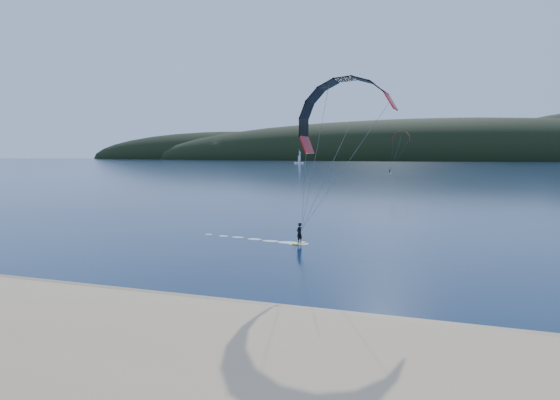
# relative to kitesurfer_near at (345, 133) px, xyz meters

# --- Properties ---
(ground) EXTENTS (1800.00, 1800.00, 0.00)m
(ground) POSITION_rel_kitesurfer_near_xyz_m (-3.18, -18.35, -9.21)
(ground) COLOR #071833
(ground) RESTS_ON ground
(wet_sand) EXTENTS (220.00, 2.50, 0.10)m
(wet_sand) POSITION_rel_kitesurfer_near_xyz_m (-3.18, -13.85, -9.16)
(wet_sand) COLOR #897350
(wet_sand) RESTS_ON ground
(headland) EXTENTS (1200.00, 310.00, 140.00)m
(headland) POSITION_rel_kitesurfer_near_xyz_m (-2.55, 726.93, -9.21)
(headland) COLOR black
(headland) RESTS_ON ground
(kitesurfer_near) EXTENTS (20.18, 8.80, 13.05)m
(kitesurfer_near) POSITION_rel_kitesurfer_near_xyz_m (0.00, 0.00, 0.00)
(kitesurfer_near) COLOR yellow
(kitesurfer_near) RESTS_ON ground
(kitesurfer_far) EXTENTS (9.24, 8.24, 15.64)m
(kitesurfer_far) POSITION_rel_kitesurfer_near_xyz_m (-20.17, 174.49, 4.09)
(kitesurfer_far) COLOR yellow
(kitesurfer_far) RESTS_ON ground
(sailboat) EXTENTS (8.44, 5.34, 11.84)m
(sailboat) POSITION_rel_kitesurfer_near_xyz_m (-132.96, 386.08, -8.33)
(sailboat) COLOR white
(sailboat) RESTS_ON ground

